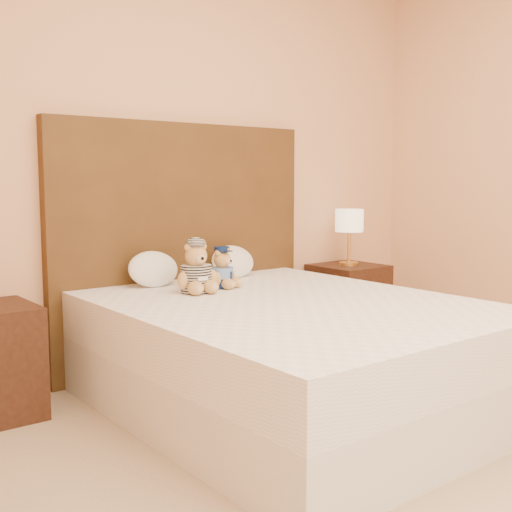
{
  "coord_description": "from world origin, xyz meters",
  "views": [
    {
      "loc": [
        -2.08,
        -1.19,
        1.15
      ],
      "look_at": [
        -0.02,
        1.45,
        0.76
      ],
      "focal_mm": 45.0,
      "sensor_mm": 36.0,
      "label": 1
    }
  ],
  "objects_px": {
    "bed": "(290,355)",
    "pillow_right": "(233,260)",
    "pillow_left": "(153,267)",
    "teddy_prisoner": "(196,267)",
    "lamp": "(349,223)",
    "teddy_police": "(222,268)",
    "nightstand_right": "(348,303)"
  },
  "relations": [
    {
      "from": "teddy_prisoner",
      "to": "pillow_right",
      "type": "distance_m",
      "value": 0.58
    },
    {
      "from": "nightstand_right",
      "to": "lamp",
      "type": "xyz_separation_m",
      "value": [
        -0.0,
        0.0,
        0.57
      ]
    },
    {
      "from": "bed",
      "to": "pillow_right",
      "type": "height_order",
      "value": "pillow_right"
    },
    {
      "from": "teddy_police",
      "to": "teddy_prisoner",
      "type": "relative_size",
      "value": 0.83
    },
    {
      "from": "bed",
      "to": "pillow_right",
      "type": "distance_m",
      "value": 0.95
    },
    {
      "from": "lamp",
      "to": "teddy_prisoner",
      "type": "distance_m",
      "value": 1.52
    },
    {
      "from": "teddy_police",
      "to": "pillow_left",
      "type": "height_order",
      "value": "teddy_police"
    },
    {
      "from": "nightstand_right",
      "to": "teddy_prisoner",
      "type": "bearing_deg",
      "value": -168.8
    },
    {
      "from": "lamp",
      "to": "teddy_police",
      "type": "relative_size",
      "value": 1.74
    },
    {
      "from": "teddy_police",
      "to": "teddy_prisoner",
      "type": "height_order",
      "value": "teddy_prisoner"
    },
    {
      "from": "lamp",
      "to": "pillow_right",
      "type": "height_order",
      "value": "lamp"
    },
    {
      "from": "bed",
      "to": "lamp",
      "type": "height_order",
      "value": "lamp"
    },
    {
      "from": "bed",
      "to": "pillow_right",
      "type": "bearing_deg",
      "value": 73.46
    },
    {
      "from": "bed",
      "to": "lamp",
      "type": "xyz_separation_m",
      "value": [
        1.25,
        0.8,
        0.57
      ]
    },
    {
      "from": "pillow_left",
      "to": "bed",
      "type": "bearing_deg",
      "value": -69.25
    },
    {
      "from": "lamp",
      "to": "teddy_prisoner",
      "type": "relative_size",
      "value": 1.45
    },
    {
      "from": "bed",
      "to": "lamp",
      "type": "relative_size",
      "value": 5.0
    },
    {
      "from": "teddy_police",
      "to": "pillow_left",
      "type": "bearing_deg",
      "value": 114.62
    },
    {
      "from": "nightstand_right",
      "to": "teddy_police",
      "type": "bearing_deg",
      "value": -168.96
    },
    {
      "from": "nightstand_right",
      "to": "lamp",
      "type": "bearing_deg",
      "value": 180.0
    },
    {
      "from": "bed",
      "to": "pillow_left",
      "type": "bearing_deg",
      "value": 110.75
    },
    {
      "from": "teddy_prisoner",
      "to": "pillow_left",
      "type": "relative_size",
      "value": 0.89
    },
    {
      "from": "pillow_right",
      "to": "nightstand_right",
      "type": "bearing_deg",
      "value": -1.71
    },
    {
      "from": "nightstand_right",
      "to": "lamp",
      "type": "relative_size",
      "value": 1.38
    },
    {
      "from": "pillow_left",
      "to": "lamp",
      "type": "bearing_deg",
      "value": -1.1
    },
    {
      "from": "pillow_left",
      "to": "pillow_right",
      "type": "xyz_separation_m",
      "value": [
        0.56,
        0.0,
        -0.0
      ]
    },
    {
      "from": "lamp",
      "to": "bed",
      "type": "bearing_deg",
      "value": -147.38
    },
    {
      "from": "lamp",
      "to": "teddy_police",
      "type": "bearing_deg",
      "value": -168.96
    },
    {
      "from": "teddy_prisoner",
      "to": "pillow_left",
      "type": "bearing_deg",
      "value": 110.18
    },
    {
      "from": "pillow_left",
      "to": "pillow_right",
      "type": "height_order",
      "value": "pillow_left"
    },
    {
      "from": "teddy_prisoner",
      "to": "pillow_right",
      "type": "height_order",
      "value": "teddy_prisoner"
    },
    {
      "from": "pillow_left",
      "to": "pillow_right",
      "type": "bearing_deg",
      "value": 0.0
    }
  ]
}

